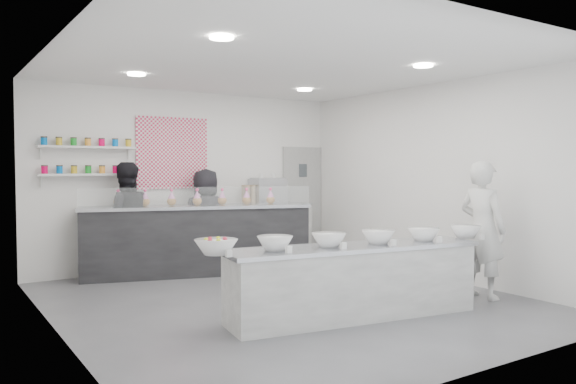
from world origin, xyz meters
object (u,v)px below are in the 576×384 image
object	(u,v)px
espresso_machine	(268,192)
woman_prep	(482,230)
back_bar	(197,240)
espresso_ledge	(275,232)
prep_counter	(354,281)
staff_left	(125,220)
staff_right	(206,219)

from	to	relation	value
espresso_machine	woman_prep	size ratio (longest dim) A/B	0.34
back_bar	espresso_ledge	size ratio (longest dim) A/B	2.56
espresso_ledge	espresso_machine	bearing A→B (deg)	180.00
prep_counter	staff_left	bearing A→B (deg)	120.56
back_bar	woman_prep	bearing A→B (deg)	-37.56
back_bar	prep_counter	bearing A→B (deg)	-65.23
espresso_ledge	back_bar	bearing A→B (deg)	-162.76
woman_prep	staff_left	size ratio (longest dim) A/B	1.00
back_bar	staff_left	distance (m)	1.16
espresso_machine	woman_prep	world-z (taller)	woman_prep
espresso_machine	staff_right	bearing A→B (deg)	-172.25
staff_left	staff_right	distance (m)	1.36
espresso_ledge	staff_left	world-z (taller)	staff_left
staff_left	back_bar	bearing A→B (deg)	168.34
prep_counter	woman_prep	world-z (taller)	woman_prep
espresso_machine	staff_left	world-z (taller)	staff_left
espresso_machine	prep_counter	bearing A→B (deg)	-107.11
staff_left	espresso_machine	bearing A→B (deg)	-168.04
back_bar	woman_prep	xyz separation A→B (m)	(2.48, -3.50, 0.34)
prep_counter	espresso_ledge	world-z (taller)	espresso_ledge
espresso_ledge	staff_right	distance (m)	1.52
woman_prep	staff_right	xyz separation A→B (m)	(-2.16, 3.88, -0.05)
staff_right	espresso_machine	bearing A→B (deg)	-165.09
espresso_machine	staff_right	distance (m)	1.40
woman_prep	prep_counter	bearing A→B (deg)	82.67
espresso_machine	staff_right	size ratio (longest dim) A/B	0.36
prep_counter	espresso_machine	size ratio (longest dim) A/B	5.03
espresso_ledge	espresso_machine	xyz separation A→B (m)	(-0.15, 0.00, 0.75)
espresso_ledge	woman_prep	xyz separation A→B (m)	(0.69, -4.06, 0.38)
espresso_machine	staff_left	distance (m)	2.71
staff_right	espresso_ledge	bearing A→B (deg)	-165.87
back_bar	staff_right	size ratio (longest dim) A/B	2.12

